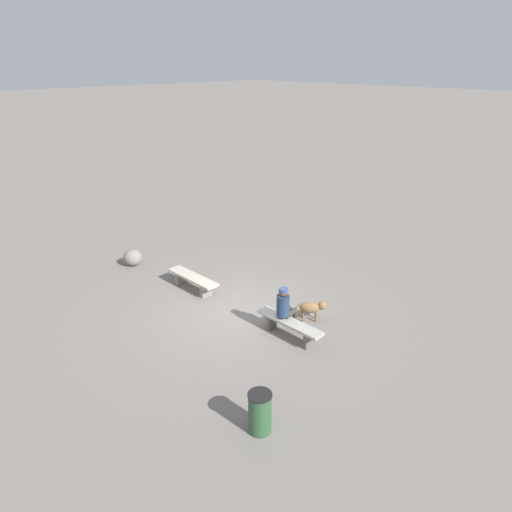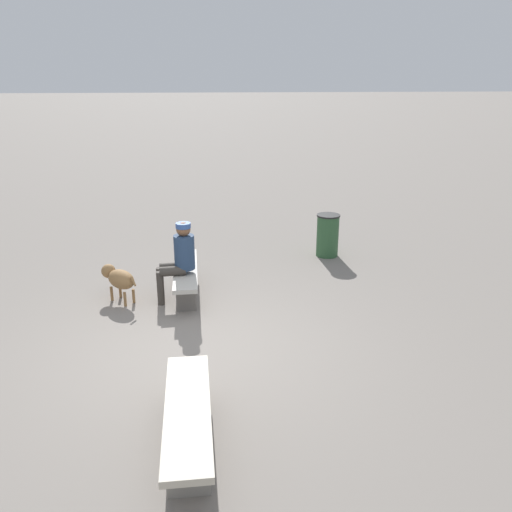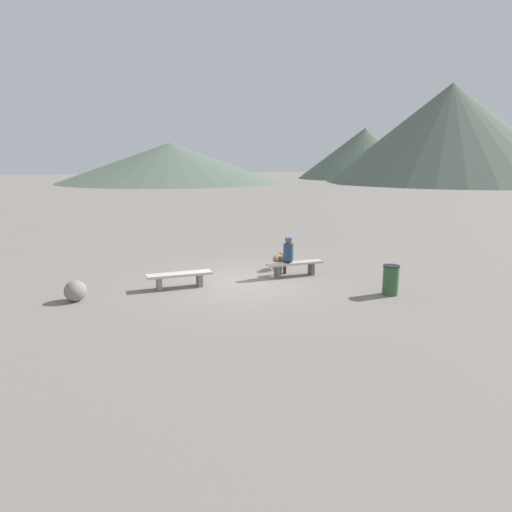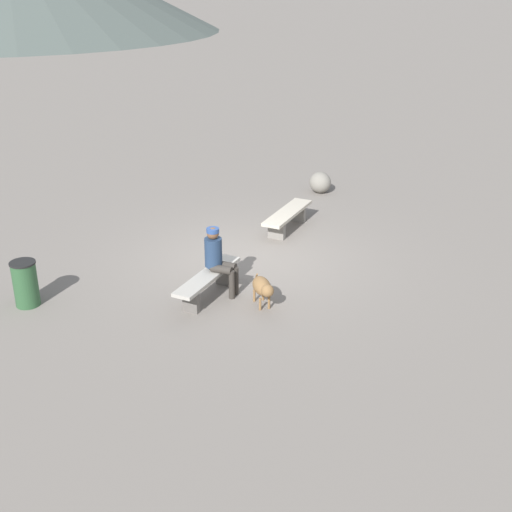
{
  "view_description": "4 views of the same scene",
  "coord_description": "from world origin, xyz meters",
  "px_view_note": "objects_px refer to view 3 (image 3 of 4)",
  "views": [
    {
      "loc": [
        8.14,
        -7.36,
        6.36
      ],
      "look_at": [
        -0.95,
        1.71,
        0.87
      ],
      "focal_mm": 32.5,
      "sensor_mm": 36.0,
      "label": 1
    },
    {
      "loc": [
        -6.14,
        -0.17,
        3.4
      ],
      "look_at": [
        1.13,
        -0.96,
        0.86
      ],
      "focal_mm": 36.83,
      "sensor_mm": 36.0,
      "label": 2
    },
    {
      "loc": [
        -4.08,
        -12.77,
        3.72
      ],
      "look_at": [
        0.66,
        0.54,
        0.66
      ],
      "focal_mm": 31.75,
      "sensor_mm": 36.0,
      "label": 3
    },
    {
      "loc": [
        11.21,
        5.75,
        5.64
      ],
      "look_at": [
        1.03,
        0.68,
        0.63
      ],
      "focal_mm": 47.27,
      "sensor_mm": 36.0,
      "label": 4
    }
  ],
  "objects_px": {
    "seated_person": "(287,254)",
    "boulder": "(75,291)",
    "dog": "(279,258)",
    "bench_left": "(179,277)",
    "bench_right": "(295,266)",
    "trash_bin": "(391,280)"
  },
  "relations": [
    {
      "from": "bench_left",
      "to": "dog",
      "type": "distance_m",
      "value": 3.77
    },
    {
      "from": "bench_right",
      "to": "seated_person",
      "type": "height_order",
      "value": "seated_person"
    },
    {
      "from": "bench_left",
      "to": "trash_bin",
      "type": "distance_m",
      "value": 6.02
    },
    {
      "from": "dog",
      "to": "trash_bin",
      "type": "bearing_deg",
      "value": -108.37
    },
    {
      "from": "bench_right",
      "to": "seated_person",
      "type": "xyz_separation_m",
      "value": [
        -0.23,
        0.08,
        0.39
      ]
    },
    {
      "from": "seated_person",
      "to": "dog",
      "type": "xyz_separation_m",
      "value": [
        0.1,
        0.95,
        -0.36
      ]
    },
    {
      "from": "seated_person",
      "to": "dog",
      "type": "distance_m",
      "value": 1.02
    },
    {
      "from": "seated_person",
      "to": "bench_left",
      "type": "bearing_deg",
      "value": 178.76
    },
    {
      "from": "bench_left",
      "to": "bench_right",
      "type": "relative_size",
      "value": 1.01
    },
    {
      "from": "bench_left",
      "to": "boulder",
      "type": "bearing_deg",
      "value": -174.11
    },
    {
      "from": "bench_right",
      "to": "trash_bin",
      "type": "relative_size",
      "value": 2.24
    },
    {
      "from": "dog",
      "to": "boulder",
      "type": "bearing_deg",
      "value": 148.72
    },
    {
      "from": "bench_right",
      "to": "trash_bin",
      "type": "distance_m",
      "value": 3.21
    },
    {
      "from": "bench_left",
      "to": "dog",
      "type": "xyz_separation_m",
      "value": [
        3.6,
        1.12,
        0.06
      ]
    },
    {
      "from": "bench_right",
      "to": "boulder",
      "type": "bearing_deg",
      "value": -177.04
    },
    {
      "from": "seated_person",
      "to": "boulder",
      "type": "bearing_deg",
      "value": -179.58
    },
    {
      "from": "bench_left",
      "to": "seated_person",
      "type": "distance_m",
      "value": 3.52
    },
    {
      "from": "boulder",
      "to": "bench_left",
      "type": "bearing_deg",
      "value": 6.49
    },
    {
      "from": "bench_left",
      "to": "seated_person",
      "type": "relative_size",
      "value": 1.47
    },
    {
      "from": "bench_left",
      "to": "seated_person",
      "type": "height_order",
      "value": "seated_person"
    },
    {
      "from": "dog",
      "to": "seated_person",
      "type": "bearing_deg",
      "value": -140.22
    },
    {
      "from": "trash_bin",
      "to": "dog",
      "type": "bearing_deg",
      "value": 115.58
    }
  ]
}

